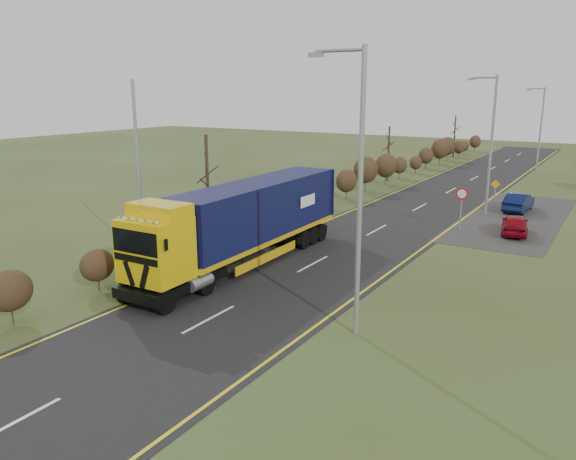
# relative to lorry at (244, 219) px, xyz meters

# --- Properties ---
(ground) EXTENTS (160.00, 160.00, 0.00)m
(ground) POSITION_rel_lorry_xyz_m (2.80, -2.17, -2.30)
(ground) COLOR #36401B
(ground) RESTS_ON ground
(road) EXTENTS (8.00, 120.00, 0.02)m
(road) POSITION_rel_lorry_xyz_m (2.80, 7.83, -2.29)
(road) COLOR black
(road) RESTS_ON ground
(layby) EXTENTS (6.00, 18.00, 0.02)m
(layby) POSITION_rel_lorry_xyz_m (9.30, 17.83, -2.29)
(layby) COLOR #2D2B28
(layby) RESTS_ON ground
(lane_markings) EXTENTS (7.52, 116.00, 0.01)m
(lane_markings) POSITION_rel_lorry_xyz_m (2.80, 7.52, -2.27)
(lane_markings) COLOR #D1C713
(lane_markings) RESTS_ON road
(hedgerow) EXTENTS (2.24, 102.04, 6.05)m
(hedgerow) POSITION_rel_lorry_xyz_m (-3.20, 5.72, -0.68)
(hedgerow) COLOR black
(hedgerow) RESTS_ON ground
(lorry) EXTENTS (2.83, 14.58, 4.05)m
(lorry) POSITION_rel_lorry_xyz_m (0.00, 0.00, 0.00)
(lorry) COLOR black
(lorry) RESTS_ON ground
(car_red_hatchback) EXTENTS (2.02, 3.74, 1.21)m
(car_red_hatchback) POSITION_rel_lorry_xyz_m (10.12, 13.20, -1.70)
(car_red_hatchback) COLOR maroon
(car_red_hatchback) RESTS_ON ground
(car_blue_sedan) EXTENTS (1.56, 3.99, 1.29)m
(car_blue_sedan) POSITION_rel_lorry_xyz_m (9.13, 20.15, -1.65)
(car_blue_sedan) COLOR #0A1237
(car_blue_sedan) RESTS_ON ground
(streetlight_near) EXTENTS (2.06, 0.19, 9.73)m
(streetlight_near) POSITION_rel_lorry_xyz_m (7.85, -4.40, 3.08)
(streetlight_near) COLOR gray
(streetlight_near) RESTS_ON ground
(streetlight_mid) EXTENTS (1.97, 0.18, 9.25)m
(streetlight_mid) POSITION_rel_lorry_xyz_m (7.28, 17.97, 2.80)
(streetlight_mid) COLOR gray
(streetlight_mid) RESTS_ON ground
(streetlight_far) EXTENTS (1.82, 0.18, 8.53)m
(streetlight_far) POSITION_rel_lorry_xyz_m (7.30, 40.17, 2.38)
(streetlight_far) COLOR gray
(streetlight_far) RESTS_ON ground
(left_pole) EXTENTS (0.16, 0.16, 8.80)m
(left_pole) POSITION_rel_lorry_xyz_m (-4.40, -2.38, 2.10)
(left_pole) COLOR gray
(left_pole) RESTS_ON ground
(speed_sign) EXTENTS (0.72, 0.10, 2.62)m
(speed_sign) POSITION_rel_lorry_xyz_m (7.08, 12.54, -0.44)
(speed_sign) COLOR gray
(speed_sign) RESTS_ON ground
(warning_board) EXTENTS (0.65, 0.11, 1.72)m
(warning_board) POSITION_rel_lorry_xyz_m (7.00, 22.61, -1.27)
(warning_board) COLOR gray
(warning_board) RESTS_ON ground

